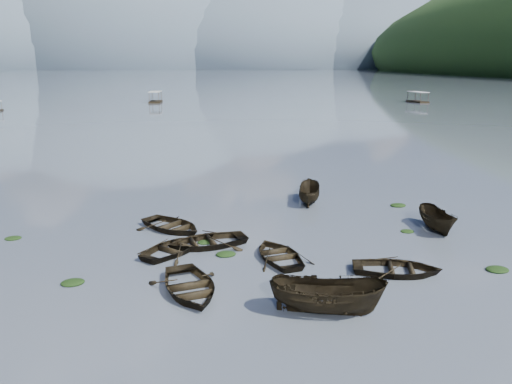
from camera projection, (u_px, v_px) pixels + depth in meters
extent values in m
plane|color=#4F5763|center=(310.00, 313.00, 20.25)|extent=(2400.00, 2400.00, 0.00)
ellipsoid|color=#475666|center=(6.00, 68.00, 830.87)|extent=(520.00, 520.00, 280.00)
ellipsoid|color=#475666|center=(129.00, 68.00, 866.04)|extent=(520.00, 520.00, 340.00)
ellipsoid|color=#475666|center=(243.00, 68.00, 901.21)|extent=(520.00, 520.00, 260.00)
ellipsoid|color=#475666|center=(338.00, 68.00, 932.87)|extent=(520.00, 520.00, 220.00)
imported|color=black|center=(190.00, 292.00, 22.09)|extent=(4.02, 5.06, 0.94)
imported|color=black|center=(174.00, 252.00, 26.76)|extent=(4.91, 4.92, 0.84)
imported|color=black|center=(327.00, 313.00, 20.22)|extent=(5.01, 3.22, 1.81)
imported|color=black|center=(279.00, 258.00, 25.87)|extent=(3.53, 4.48, 0.84)
imported|color=black|center=(397.00, 273.00, 24.04)|extent=(4.99, 4.23, 0.88)
imported|color=black|center=(436.00, 230.00, 30.30)|extent=(1.97, 4.14, 1.54)
imported|color=black|center=(172.00, 229.00, 30.35)|extent=(5.28, 5.44, 0.92)
imported|color=black|center=(207.00, 246.00, 27.68)|extent=(5.06, 4.07, 0.93)
imported|color=black|center=(309.00, 202.00, 36.25)|extent=(2.72, 4.30, 1.56)
ellipsoid|color=black|center=(73.00, 284.00, 22.92)|extent=(1.07, 0.87, 0.23)
ellipsoid|color=black|center=(226.00, 255.00, 26.30)|extent=(1.07, 0.86, 0.24)
ellipsoid|color=black|center=(357.00, 299.00, 21.43)|extent=(1.21, 0.96, 0.26)
ellipsoid|color=black|center=(407.00, 232.00, 29.92)|extent=(0.82, 0.69, 0.18)
ellipsoid|color=black|center=(497.00, 271.00, 24.36)|extent=(1.14, 0.90, 0.24)
ellipsoid|color=black|center=(13.00, 239.00, 28.72)|extent=(0.94, 0.76, 0.20)
ellipsoid|color=black|center=(205.00, 243.00, 28.10)|extent=(0.87, 0.72, 0.18)
ellipsoid|color=black|center=(398.00, 206.00, 35.26)|extent=(1.12, 0.90, 0.24)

